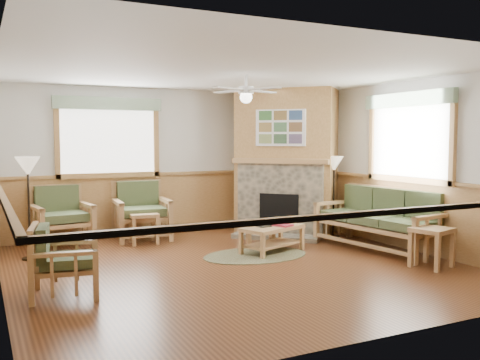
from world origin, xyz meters
name	(u,v)px	position (x,y,z in m)	size (l,w,h in m)	color
floor	(237,267)	(0.00, 0.00, -0.01)	(6.00, 6.00, 0.01)	#572F18
ceiling	(236,71)	(0.00, 0.00, 2.70)	(6.00, 6.00, 0.01)	white
wall_back	(167,162)	(0.00, 3.00, 1.35)	(6.00, 0.02, 2.70)	silver
wall_front	(385,188)	(0.00, -3.00, 1.35)	(6.00, 0.02, 2.70)	silver
wall_right	(402,165)	(3.00, 0.00, 1.35)	(0.02, 6.00, 2.70)	silver
wainscot	(236,227)	(0.00, 0.00, 0.55)	(6.00, 6.00, 1.10)	#A77A44
fireplace	(287,162)	(2.05, 2.05, 1.35)	(2.20, 2.20, 2.70)	#A77A44
window_back	(108,96)	(-1.10, 2.96, 2.53)	(1.90, 0.16, 1.50)	white
window_right	(411,91)	(2.96, -0.20, 2.53)	(0.16, 1.90, 1.50)	white
ceiling_fan	(246,77)	(0.30, 0.30, 2.66)	(1.24, 1.24, 0.36)	white
sofa	(379,219)	(2.55, 0.02, 0.49)	(0.88, 2.14, 0.98)	#AA804F
armchair_back_left	(62,216)	(-1.98, 2.55, 0.50)	(0.89, 0.89, 1.00)	#AA804F
armchair_back_right	(141,211)	(-0.63, 2.55, 0.51)	(0.92, 0.92, 1.03)	#AA804F
armchair_left	(65,260)	(-2.35, -0.38, 0.41)	(0.73, 0.73, 0.81)	#AA804F
coffee_table	(272,239)	(0.91, 0.59, 0.21)	(1.03, 0.52, 0.41)	#AA804F
end_table_chairs	(144,228)	(-0.71, 2.16, 0.26)	(0.46, 0.45, 0.52)	#AA804F
end_table_sofa	(432,248)	(2.41, -1.24, 0.28)	(0.49, 0.47, 0.55)	#AA804F
footstool	(260,233)	(1.00, 1.15, 0.21)	(0.48, 0.48, 0.42)	#AA804F
braided_rug	(256,255)	(0.56, 0.49, 0.01)	(1.66, 1.66, 0.01)	brown
floor_lamp_left	(29,208)	(-2.55, 1.74, 0.76)	(0.35, 0.35, 1.53)	black
floor_lamp_right	(334,197)	(2.55, 1.23, 0.74)	(0.34, 0.34, 1.48)	black
book_red	(282,224)	(1.06, 0.54, 0.44)	(0.22, 0.30, 0.03)	maroon
book_dark	(262,225)	(0.76, 0.66, 0.44)	(0.20, 0.27, 0.03)	black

